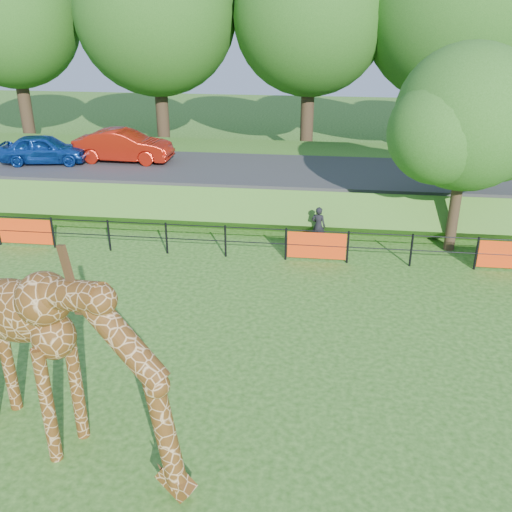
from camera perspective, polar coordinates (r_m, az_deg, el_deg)
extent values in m
plane|color=#245314|center=(12.37, -9.76, -15.10)|extent=(90.00, 90.00, 0.00)
cube|color=#245314|center=(25.82, -0.14, 8.00)|extent=(40.00, 9.00, 1.30)
cube|color=#313133|center=(24.19, -0.60, 8.65)|extent=(40.00, 5.00, 0.12)
imported|color=#1446AA|center=(26.40, -20.42, 10.00)|extent=(3.84, 2.03, 1.25)
imported|color=red|center=(25.75, -13.09, 10.69)|extent=(4.19, 1.54, 1.37)
imported|color=black|center=(19.87, 6.25, 3.02)|extent=(0.57, 0.46, 1.37)
cylinder|color=#312516|center=(20.16, 19.28, 4.86)|extent=(0.36, 0.36, 3.20)
sphere|color=#265718|center=(19.48, 20.43, 12.84)|extent=(4.60, 4.60, 4.60)
sphere|color=#265718|center=(20.50, 23.04, 11.61)|extent=(3.45, 3.45, 3.45)
sphere|color=#265718|center=(18.70, 17.91, 11.68)|extent=(3.22, 3.22, 3.22)
cylinder|color=#312516|center=(35.94, -22.09, 13.85)|extent=(0.70, 0.70, 5.00)
sphere|color=#1B4913|center=(35.57, -23.27, 20.92)|extent=(7.20, 7.20, 7.20)
cylinder|color=#312516|center=(32.87, -9.38, 14.44)|extent=(0.70, 0.70, 5.00)
sphere|color=#1B4913|center=(32.46, -9.99, 22.83)|extent=(8.40, 8.40, 8.40)
cylinder|color=#312516|center=(31.58, 5.15, 14.28)|extent=(0.70, 0.70, 5.00)
sphere|color=#1B4913|center=(31.16, 5.48, 22.73)|extent=(7.80, 7.80, 7.80)
cylinder|color=#312516|center=(32.09, 18.09, 13.39)|extent=(0.70, 0.70, 5.00)
sphere|color=#1B4913|center=(31.66, 19.29, 22.13)|extent=(8.80, 8.80, 8.80)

